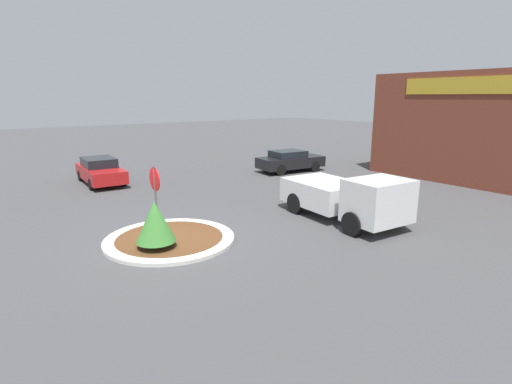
% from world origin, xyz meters
% --- Properties ---
extents(ground_plane, '(120.00, 120.00, 0.00)m').
position_xyz_m(ground_plane, '(0.00, 0.00, 0.00)').
color(ground_plane, '#474749').
extents(traffic_island, '(4.49, 4.49, 0.12)m').
position_xyz_m(traffic_island, '(0.00, 0.00, 0.06)').
color(traffic_island, beige).
rests_on(traffic_island, ground_plane).
extents(stop_sign, '(0.84, 0.07, 2.56)m').
position_xyz_m(stop_sign, '(-0.55, -0.20, 1.81)').
color(stop_sign, '#4C4C51').
rests_on(stop_sign, ground_plane).
extents(island_shrub, '(1.28, 1.28, 1.55)m').
position_xyz_m(island_shrub, '(0.61, -0.74, 1.01)').
color(island_shrub, brown).
rests_on(island_shrub, traffic_island).
extents(utility_truck, '(5.59, 2.79, 1.98)m').
position_xyz_m(utility_truck, '(2.08, 6.69, 1.00)').
color(utility_truck, silver).
rests_on(utility_truck, ground_plane).
extents(parked_sedan_black, '(2.38, 4.62, 1.42)m').
position_xyz_m(parked_sedan_black, '(-7.40, 12.15, 0.74)').
color(parked_sedan_black, black).
rests_on(parked_sedan_black, ground_plane).
extents(parked_sedan_red, '(4.72, 2.09, 1.47)m').
position_xyz_m(parked_sedan_red, '(-11.14, 0.90, 0.74)').
color(parked_sedan_red, '#B21919').
rests_on(parked_sedan_red, ground_plane).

